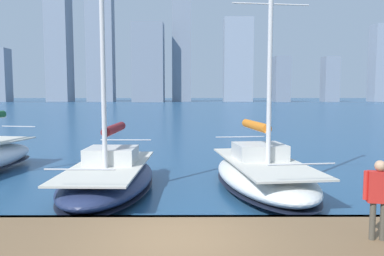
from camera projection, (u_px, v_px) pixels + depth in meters
The scene contains 5 objects.
dock_pier at pixel (177, 239), 7.45m from camera, with size 28.00×2.80×0.60m.
city_skyline at pixel (156, 54), 162.93m from camera, with size 171.91×20.09×54.60m.
sailboat_orange at pixel (263, 173), 13.33m from camera, with size 3.76×7.41×9.89m.
sailboat_maroon at pixel (109, 175), 12.97m from camera, with size 3.02×6.95×11.67m.
person_red_shirt at pixel (379, 192), 7.17m from camera, with size 0.57×0.25×1.56m.
Camera 1 is at (-0.27, 7.12, 3.42)m, focal length 35.00 mm.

